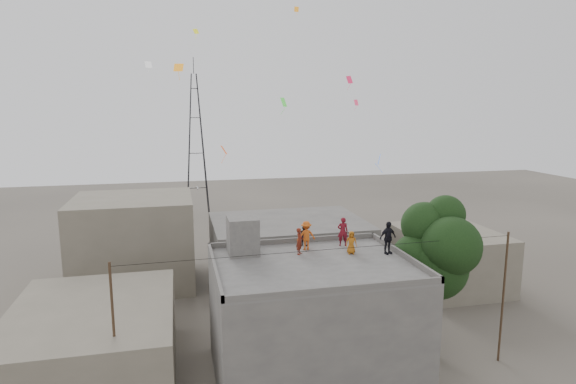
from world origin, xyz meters
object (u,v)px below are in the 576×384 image
(transmission_tower, at_px, (196,146))
(person_dark_adult, at_px, (388,238))
(person_red_adult, at_px, (343,232))
(stair_head_box, at_px, (243,235))
(tree, at_px, (438,251))

(transmission_tower, bearing_deg, person_dark_adult, -77.93)
(person_dark_adult, bearing_deg, person_red_adult, 117.46)
(stair_head_box, bearing_deg, transmission_tower, 91.23)
(person_red_adult, relative_size, person_dark_adult, 0.93)
(tree, distance_m, person_dark_adult, 3.10)
(stair_head_box, distance_m, tree, 10.80)
(transmission_tower, xyz_separation_m, person_dark_adult, (8.40, -39.27, -2.08))
(stair_head_box, bearing_deg, tree, -10.74)
(person_dark_adult, bearing_deg, transmission_tower, 87.12)
(stair_head_box, height_order, person_dark_adult, stair_head_box)
(person_red_adult, distance_m, person_dark_adult, 2.74)
(tree, height_order, transmission_tower, transmission_tower)
(stair_head_box, xyz_separation_m, person_red_adult, (5.75, 0.15, -0.17))
(stair_head_box, bearing_deg, person_dark_adult, -13.82)
(tree, bearing_deg, person_dark_adult, 177.41)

